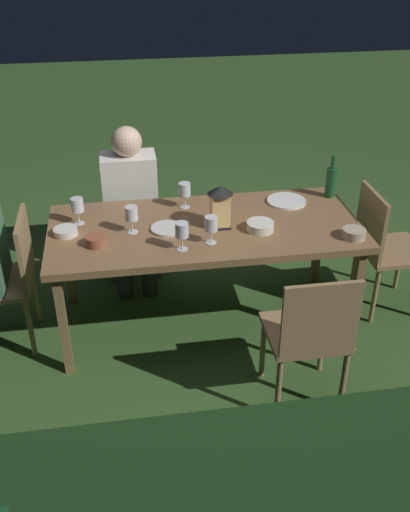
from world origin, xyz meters
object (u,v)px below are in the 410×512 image
(chair_head_near, at_px, (384,245))
(bowl_bread, at_px, (96,241))
(dining_table, at_px, (205,233))
(lantern_centerpiece, at_px, (220,204))
(green_bottle_on_table, at_px, (331,181))
(wine_glass_e, at_px, (131,215))
(bowl_salad, at_px, (260,226))
(chair_head_far, at_px, (10,276))
(wine_glass_d, at_px, (77,206))
(wine_glass_a, at_px, (212,225))
(plate_a, at_px, (286,201))
(wine_glass_c, at_px, (182,231))
(chair_side_right_a, at_px, (310,333))
(plate_b, at_px, (167,228))
(bowl_olives, at_px, (354,233))
(person_in_cream, at_px, (131,200))
(wine_glass_b, at_px, (185,191))
(chair_side_left_b, at_px, (131,208))
(bowl_dip, at_px, (66,231))

(chair_head_near, bearing_deg, bowl_bread, 4.59)
(dining_table, distance_m, lantern_centerpiece, 0.22)
(dining_table, xyz_separation_m, green_bottle_on_table, (-0.89, -0.28, 0.16))
(wine_glass_e, xyz_separation_m, bowl_salad, (-0.76, 0.09, -0.09))
(dining_table, height_order, bowl_bread, bowl_bread)
(chair_head_far, relative_size, wine_glass_d, 5.15)
(wine_glass_a, relative_size, wine_glass_d, 1.00)
(chair_head_far, height_order, plate_a, chair_head_far)
(wine_glass_a, relative_size, wine_glass_c, 1.00)
(chair_side_right_a, height_order, lantern_centerpiece, lantern_centerpiece)
(wine_glass_c, bearing_deg, plate_b, -76.73)
(chair_head_far, relative_size, bowl_salad, 5.29)
(bowl_olives, bearing_deg, wine_glass_c, -1.27)
(chair_side_right_a, xyz_separation_m, wine_glass_a, (0.43, -0.60, 0.36))
(person_in_cream, xyz_separation_m, green_bottle_on_table, (-1.32, 0.35, 0.20))
(chair_side_right_a, xyz_separation_m, green_bottle_on_table, (-0.46, -1.10, 0.36))
(chair_side_right_a, bearing_deg, bowl_bread, -31.82)
(lantern_centerpiece, bearing_deg, chair_side_right_a, 113.17)
(bowl_salad, bearing_deg, chair_head_near, -172.63)
(dining_table, bearing_deg, plate_b, 4.72)
(chair_side_right_a, xyz_separation_m, bowl_salad, (0.11, -0.71, 0.27))
(green_bottle_on_table, bearing_deg, chair_head_near, 137.89)
(chair_side_right_a, distance_m, bowl_olives, 0.73)
(wine_glass_c, relative_size, bowl_salad, 1.03)
(wine_glass_d, distance_m, bowl_bread, 0.32)
(chair_head_far, bearing_deg, wine_glass_a, 169.58)
(wine_glass_b, xyz_separation_m, wine_glass_e, (0.35, 0.29, 0.00))
(chair_head_far, xyz_separation_m, wine_glass_b, (-1.11, -0.27, 0.36))
(chair_side_left_b, height_order, plate_b, chair_side_left_b)
(wine_glass_b, relative_size, wine_glass_d, 1.00)
(chair_head_far, bearing_deg, chair_head_near, 180.00)
(chair_side_right_a, relative_size, bowl_salad, 5.29)
(bowl_bread, bearing_deg, wine_glass_d, -70.68)
(chair_head_far, height_order, bowl_bread, chair_head_far)
(wine_glass_b, distance_m, wine_glass_e, 0.45)
(bowl_bread, bearing_deg, bowl_dip, -42.01)
(person_in_cream, distance_m, chair_side_right_a, 1.69)
(person_in_cream, height_order, wine_glass_b, person_in_cream)
(chair_head_far, xyz_separation_m, wine_glass_c, (-1.03, 0.27, 0.36))
(dining_table, relative_size, green_bottle_on_table, 6.56)
(chair_head_near, relative_size, wine_glass_a, 5.15)
(wine_glass_a, distance_m, bowl_olives, 0.84)
(chair_head_near, distance_m, bowl_bread, 1.88)
(bowl_dip, bearing_deg, green_bottle_on_table, -171.22)
(chair_side_right_a, distance_m, plate_b, 1.07)
(chair_side_left_b, distance_m, wine_glass_d, 0.84)
(person_in_cream, xyz_separation_m, chair_side_right_a, (-0.86, 1.45, -0.15))
(lantern_centerpiece, bearing_deg, chair_head_near, -178.71)
(chair_head_near, relative_size, chair_head_far, 1.00)
(dining_table, bearing_deg, lantern_centerpiece, 163.98)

